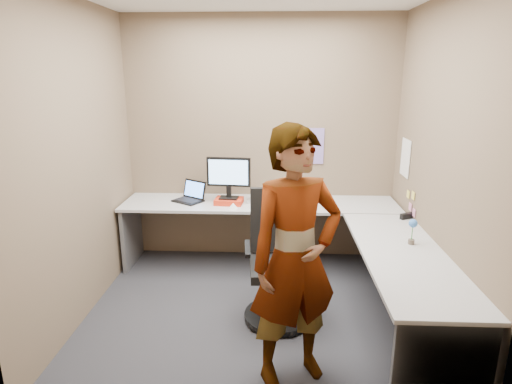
{
  "coord_description": "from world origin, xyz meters",
  "views": [
    {
      "loc": [
        0.16,
        -3.45,
        2.08
      ],
      "look_at": [
        -0.01,
        0.25,
        1.05
      ],
      "focal_mm": 30.0,
      "sensor_mm": 36.0,
      "label": 1
    }
  ],
  "objects_px": {
    "person": "(296,259)",
    "office_chair": "(278,268)",
    "desk": "(303,235)",
    "monitor": "(229,174)"
  },
  "relations": [
    {
      "from": "person",
      "to": "office_chair",
      "type": "bearing_deg",
      "value": 73.84
    },
    {
      "from": "office_chair",
      "to": "desk",
      "type": "bearing_deg",
      "value": 57.68
    },
    {
      "from": "desk",
      "to": "office_chair",
      "type": "bearing_deg",
      "value": -117.42
    },
    {
      "from": "desk",
      "to": "office_chair",
      "type": "relative_size",
      "value": 2.67
    },
    {
      "from": "monitor",
      "to": "office_chair",
      "type": "height_order",
      "value": "monitor"
    },
    {
      "from": "monitor",
      "to": "person",
      "type": "xyz_separation_m",
      "value": [
        0.64,
        -1.77,
        -0.15
      ]
    },
    {
      "from": "monitor",
      "to": "office_chair",
      "type": "relative_size",
      "value": 0.42
    },
    {
      "from": "desk",
      "to": "monitor",
      "type": "bearing_deg",
      "value": 144.44
    },
    {
      "from": "desk",
      "to": "person",
      "type": "relative_size",
      "value": 1.67
    },
    {
      "from": "person",
      "to": "desk",
      "type": "bearing_deg",
      "value": 59.62
    }
  ]
}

